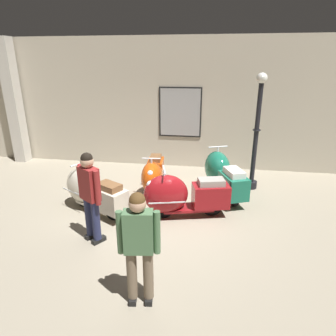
% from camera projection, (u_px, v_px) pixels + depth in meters
% --- Properties ---
extents(ground_plane, '(60.00, 60.00, 0.00)m').
position_uv_depth(ground_plane, '(156.00, 214.00, 6.18)').
color(ground_plane, gray).
extents(showroom_back_wall, '(18.00, 0.63, 3.69)m').
position_uv_depth(showroom_back_wall, '(171.00, 104.00, 8.56)').
color(showroom_back_wall, '#BCB29E').
rests_on(showroom_back_wall, ground).
extents(scooter_0, '(1.66, 1.20, 1.00)m').
position_uv_depth(scooter_0, '(90.00, 190.00, 6.21)').
color(scooter_0, black).
rests_on(scooter_0, ground).
extents(scooter_1, '(0.58, 1.60, 0.96)m').
position_uv_depth(scooter_1, '(153.00, 175.00, 7.13)').
color(scooter_1, black).
rests_on(scooter_1, ground).
extents(scooter_2, '(1.79, 0.90, 1.05)m').
position_uv_depth(scooter_2, '(180.00, 195.00, 5.93)').
color(scooter_2, black).
rests_on(scooter_2, ground).
extents(scooter_3, '(1.12, 1.84, 1.09)m').
position_uv_depth(scooter_3, '(222.00, 174.00, 7.05)').
color(scooter_3, black).
rests_on(scooter_3, ground).
extents(lamppost, '(0.28, 0.28, 2.79)m').
position_uv_depth(lamppost, '(256.00, 135.00, 7.03)').
color(lamppost, black).
rests_on(lamppost, ground).
extents(visitor_0, '(0.47, 0.40, 1.64)m').
position_uv_depth(visitor_0, '(90.00, 192.00, 4.97)').
color(visitor_0, black).
rests_on(visitor_0, ground).
extents(visitor_1, '(0.53, 0.29, 1.59)m').
position_uv_depth(visitor_1, '(139.00, 242.00, 3.64)').
color(visitor_1, black).
rests_on(visitor_1, ground).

